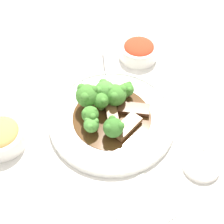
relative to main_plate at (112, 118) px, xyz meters
name	(u,v)px	position (x,y,z in m)	size (l,w,h in m)	color
ground_plane	(112,121)	(0.00, 0.00, -0.01)	(4.00, 4.00, 0.00)	silver
main_plate	(112,118)	(0.00, 0.00, 0.00)	(0.30, 0.30, 0.02)	white
beef_strip_0	(112,114)	(0.00, 0.00, 0.02)	(0.04, 0.07, 0.01)	brown
beef_strip_1	(127,126)	(0.02, -0.04, 0.02)	(0.08, 0.07, 0.01)	brown
beef_strip_2	(135,110)	(0.05, 0.00, 0.01)	(0.08, 0.06, 0.01)	#56331E
broccoli_floret_0	(87,95)	(-0.04, 0.05, 0.05)	(0.05, 0.05, 0.06)	#8EB756
broccoli_floret_1	(91,115)	(-0.05, 0.00, 0.04)	(0.04, 0.04, 0.05)	#8EB756
broccoli_floret_2	(104,91)	(0.00, 0.05, 0.04)	(0.05, 0.05, 0.06)	#8EB756
broccoli_floret_3	(116,95)	(0.02, 0.03, 0.04)	(0.05, 0.05, 0.06)	#7FA84C
broccoli_floret_4	(101,100)	(-0.02, 0.03, 0.04)	(0.04, 0.04, 0.05)	#8EB756
broccoli_floret_5	(113,127)	(-0.01, -0.05, 0.04)	(0.05, 0.05, 0.05)	#7FA84C
broccoli_floret_6	(91,125)	(-0.06, -0.02, 0.03)	(0.03, 0.03, 0.04)	#7FA84C
broccoli_floret_7	(127,89)	(0.05, 0.05, 0.03)	(0.03, 0.03, 0.04)	#7FA84C
serving_spoon	(109,86)	(0.02, 0.09, 0.02)	(0.07, 0.20, 0.01)	silver
side_bowl_kimchi	(139,50)	(0.14, 0.19, 0.01)	(0.10, 0.10, 0.05)	white
side_bowl_appetizer	(1,136)	(-0.25, 0.02, 0.02)	(0.11, 0.11, 0.05)	white
sauce_dish	(201,165)	(0.14, -0.18, 0.00)	(0.08, 0.08, 0.01)	white
paper_napkin	(139,207)	(-0.02, -0.22, -0.01)	(0.12, 0.13, 0.01)	silver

